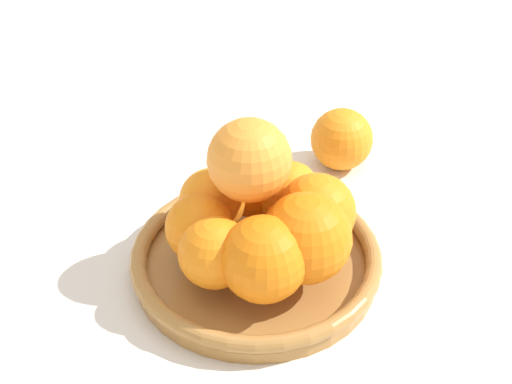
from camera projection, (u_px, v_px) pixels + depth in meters
name	position (u px, v px, depth m)	size (l,w,h in m)	color
ground_plane	(256.00, 270.00, 0.70)	(4.00, 4.00, 0.00)	silver
fruit_bowl	(256.00, 259.00, 0.69)	(0.24, 0.24, 0.03)	#A57238
orange_pile	(263.00, 215.00, 0.65)	(0.18, 0.18, 0.13)	orange
stray_orange	(342.00, 139.00, 0.82)	(0.07, 0.07, 0.07)	orange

